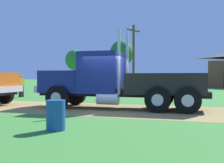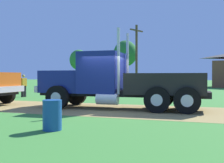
# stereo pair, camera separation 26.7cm
# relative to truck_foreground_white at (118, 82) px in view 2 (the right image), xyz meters

# --- Properties ---
(ground_plane) EXTENTS (200.00, 200.00, 0.00)m
(ground_plane) POSITION_rel_truck_foreground_white_xyz_m (-0.13, -0.52, -1.29)
(ground_plane) COLOR #3C7F32
(dirt_track) EXTENTS (120.00, 5.01, 0.01)m
(dirt_track) POSITION_rel_truck_foreground_white_xyz_m (-0.13, -0.52, -1.29)
(dirt_track) COLOR #9B8148
(dirt_track) RESTS_ON ground_plane
(truck_foreground_white) EXTENTS (8.38, 2.85, 3.79)m
(truck_foreground_white) POSITION_rel_truck_foreground_white_xyz_m (0.00, 0.00, 0.00)
(truck_foreground_white) COLOR black
(truck_foreground_white) RESTS_ON ground_plane
(visitor_far_side) EXTENTS (0.34, 0.61, 1.71)m
(visitor_far_side) POSITION_rel_truck_foreground_white_xyz_m (-9.08, 4.83, -0.37)
(visitor_far_side) COLOR gold
(visitor_far_side) RESTS_ON ground_plane
(steel_barrel) EXTENTS (0.56, 0.56, 0.89)m
(steel_barrel) POSITION_rel_truck_foreground_white_xyz_m (-0.17, -5.83, -0.85)
(steel_barrel) COLOR #19478C
(steel_barrel) RESTS_ON ground_plane
(utility_pole_near) EXTENTS (0.99, 2.08, 7.19)m
(utility_pole_near) POSITION_rel_truck_foreground_white_xyz_m (-3.24, 16.83, 2.55)
(utility_pole_near) COLOR #4F3B27
(utility_pole_near) RESTS_ON ground_plane
(tree_left) EXTENTS (3.99, 3.99, 7.28)m
(tree_left) POSITION_rel_truck_foreground_white_xyz_m (-22.20, 41.64, 3.76)
(tree_left) COLOR #513823
(tree_left) RESTS_ON ground_plane
(tree_mid) EXTENTS (4.27, 4.27, 8.04)m
(tree_mid) POSITION_rel_truck_foreground_white_xyz_m (-9.94, 35.52, 4.37)
(tree_mid) COLOR #513823
(tree_mid) RESTS_ON ground_plane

